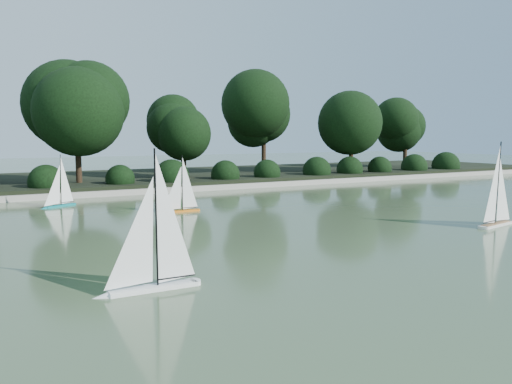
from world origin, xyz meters
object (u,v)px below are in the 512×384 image
sailboat_white_b (499,212)px  sailboat_orange (178,203)px  race_buoy (178,253)px  sailboat_white_a (145,268)px  sailboat_teal (57,198)px

sailboat_white_b → sailboat_orange: 7.36m
sailboat_orange → race_buoy: 4.46m
sailboat_white_a → sailboat_teal: sailboat_white_a is taller
sailboat_orange → sailboat_teal: (-2.51, 2.46, -0.00)m
sailboat_teal → race_buoy: (1.00, -6.64, -0.23)m
sailboat_orange → race_buoy: (-1.51, -4.18, -0.24)m
sailboat_white_b → race_buoy: bearing=172.8°
sailboat_white_b → sailboat_teal: (-7.86, 7.51, -0.06)m
sailboat_orange → race_buoy: size_ratio=10.56×
sailboat_white_b → race_buoy: size_ratio=13.16×
sailboat_white_b → sailboat_orange: size_ratio=1.25×
sailboat_white_a → sailboat_white_b: 7.95m
sailboat_orange → sailboat_teal: bearing=135.6°
sailboat_white_a → sailboat_orange: size_ratio=1.23×
sailboat_teal → race_buoy: 6.72m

